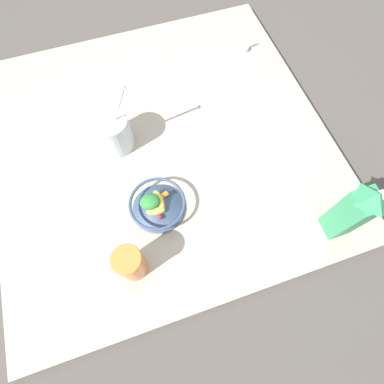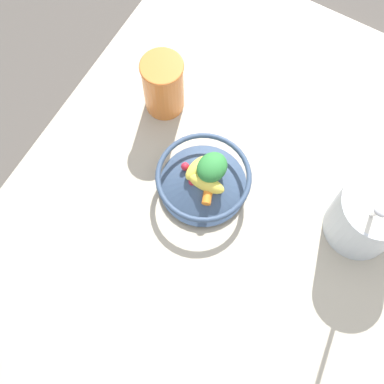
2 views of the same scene
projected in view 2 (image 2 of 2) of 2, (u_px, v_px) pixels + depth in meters
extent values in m
plane|color=#4C4742|center=(298.00, 293.00, 1.01)|extent=(6.00, 6.00, 0.00)
cube|color=#B2A893|center=(300.00, 291.00, 0.99)|extent=(1.19, 1.19, 0.04)
cylinder|color=#384C6B|center=(203.00, 186.00, 1.04)|extent=(0.09, 0.09, 0.01)
cone|color=#384C6B|center=(203.00, 181.00, 1.01)|extent=(0.17, 0.17, 0.04)
torus|color=#384C6B|center=(203.00, 176.00, 0.99)|extent=(0.18, 0.18, 0.01)
ellipsoid|color=#EFD64C|center=(206.00, 183.00, 0.99)|extent=(0.07, 0.04, 0.03)
ellipsoid|color=#EFD64C|center=(197.00, 168.00, 1.01)|extent=(0.04, 0.06, 0.03)
cylinder|color=orange|center=(208.00, 190.00, 1.00)|extent=(0.03, 0.06, 0.02)
sphere|color=red|center=(213.00, 174.00, 1.01)|extent=(0.01, 0.01, 0.01)
sphere|color=red|center=(193.00, 182.00, 1.00)|extent=(0.02, 0.02, 0.02)
sphere|color=red|center=(185.00, 166.00, 1.01)|extent=(0.02, 0.02, 0.02)
ellipsoid|color=#2D7F38|center=(212.00, 167.00, 0.99)|extent=(0.06, 0.07, 0.04)
cylinder|color=silver|center=(368.00, 216.00, 0.95)|extent=(0.13, 0.13, 0.14)
cylinder|color=white|center=(378.00, 206.00, 0.90)|extent=(0.12, 0.12, 0.02)
cylinder|color=silver|center=(374.00, 214.00, 0.84)|extent=(0.03, 0.09, 0.20)
ellipsoid|color=silver|center=(380.00, 212.00, 0.74)|extent=(0.02, 0.02, 0.01)
cylinder|color=orange|center=(163.00, 86.00, 1.04)|extent=(0.08, 0.08, 0.14)
torus|color=orange|center=(162.00, 66.00, 0.98)|extent=(0.08, 0.08, 0.01)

